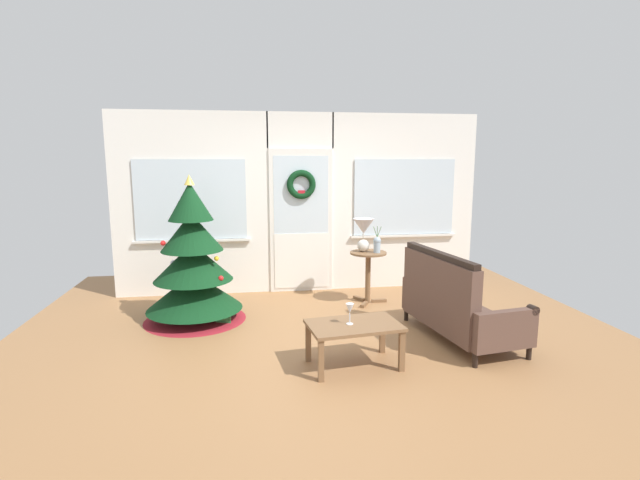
# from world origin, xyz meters

# --- Properties ---
(ground_plane) EXTENTS (6.76, 6.76, 0.00)m
(ground_plane) POSITION_xyz_m (0.00, 0.00, 0.00)
(ground_plane) COLOR #996B42
(back_wall_with_door) EXTENTS (5.20, 0.19, 2.55)m
(back_wall_with_door) POSITION_xyz_m (0.00, 2.08, 1.28)
(back_wall_with_door) COLOR white
(back_wall_with_door) RESTS_ON ground
(christmas_tree) EXTENTS (1.20, 1.20, 1.73)m
(christmas_tree) POSITION_xyz_m (-1.40, 0.95, 0.62)
(christmas_tree) COLOR #4C331E
(christmas_tree) RESTS_ON ground
(settee_sofa) EXTENTS (0.91, 1.57, 0.96)m
(settee_sofa) POSITION_xyz_m (1.38, -0.09, 0.38)
(settee_sofa) COLOR black
(settee_sofa) RESTS_ON ground
(side_table) EXTENTS (0.50, 0.48, 0.69)m
(side_table) POSITION_xyz_m (0.81, 1.31, 0.49)
(side_table) COLOR brown
(side_table) RESTS_ON ground
(table_lamp) EXTENTS (0.28, 0.28, 0.44)m
(table_lamp) POSITION_xyz_m (0.75, 1.35, 0.98)
(table_lamp) COLOR silver
(table_lamp) RESTS_ON side_table
(flower_vase) EXTENTS (0.11, 0.10, 0.35)m
(flower_vase) POSITION_xyz_m (0.91, 1.25, 0.81)
(flower_vase) COLOR #99ADBC
(flower_vase) RESTS_ON side_table
(coffee_table) EXTENTS (0.90, 0.62, 0.41)m
(coffee_table) POSITION_xyz_m (0.20, -0.60, 0.35)
(coffee_table) COLOR brown
(coffee_table) RESTS_ON ground
(wine_glass) EXTENTS (0.08, 0.08, 0.20)m
(wine_glass) POSITION_xyz_m (0.15, -0.60, 0.55)
(wine_glass) COLOR silver
(wine_glass) RESTS_ON coffee_table
(gift_box) EXTENTS (0.17, 0.15, 0.17)m
(gift_box) POSITION_xyz_m (-1.06, 0.77, 0.09)
(gift_box) COLOR #266633
(gift_box) RESTS_ON ground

